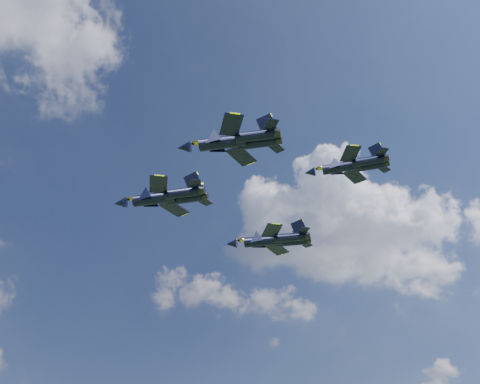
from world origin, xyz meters
name	(u,v)px	position (x,y,z in m)	size (l,w,h in m)	color
jet_lead	(151,199)	(-17.14, 7.19, 65.74)	(14.61, 17.01, 4.34)	black
jet_left	(219,143)	(-19.40, -15.83, 63.25)	(13.35, 14.84, 3.85)	black
jet_right	(260,241)	(5.99, 4.47, 63.74)	(14.59, 15.98, 4.17)	black
jet_slot	(338,167)	(3.01, -18.98, 67.10)	(11.33, 14.03, 3.51)	black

